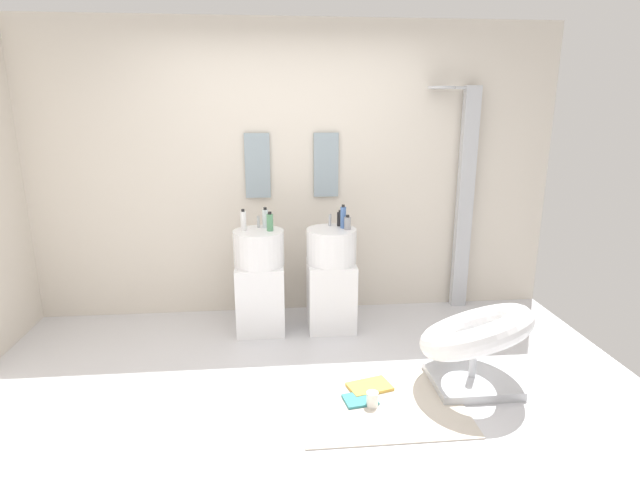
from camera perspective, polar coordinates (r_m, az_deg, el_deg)
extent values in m
cube|color=silver|center=(3.49, -1.66, -18.06)|extent=(4.80, 3.60, 0.04)
cube|color=beige|center=(4.61, -3.21, 7.69)|extent=(4.80, 0.10, 2.60)
cube|color=white|center=(4.36, -6.74, -6.47)|extent=(0.40, 0.40, 0.59)
cylinder|color=white|center=(4.22, -6.92, -0.88)|extent=(0.42, 0.42, 0.29)
cylinder|color=#B7BABF|center=(4.29, -6.98, 2.07)|extent=(0.02, 0.02, 0.10)
cube|color=white|center=(4.39, 1.26, -6.23)|extent=(0.40, 0.40, 0.59)
cylinder|color=white|center=(4.25, 1.29, -0.67)|extent=(0.42, 0.42, 0.29)
cylinder|color=#B7BABF|center=(4.31, 1.13, 2.25)|extent=(0.02, 0.02, 0.10)
cube|color=#8C9EA8|center=(4.53, -7.06, 8.32)|extent=(0.22, 0.03, 0.57)
cube|color=#8C9EA8|center=(4.56, 0.68, 8.47)|extent=(0.22, 0.03, 0.57)
cube|color=#B7BABF|center=(4.87, 16.01, 4.24)|extent=(0.14, 0.08, 2.05)
cylinder|color=#B7BABF|center=(4.72, 15.24, 16.26)|extent=(0.30, 0.02, 0.02)
cylinder|color=#B7BABF|center=(4.65, 13.57, 16.39)|extent=(0.24, 0.24, 0.02)
cube|color=#B7BABF|center=(3.80, 16.70, -14.90)|extent=(0.56, 0.50, 0.06)
cylinder|color=#B7BABF|center=(3.72, 16.90, -12.62)|extent=(0.05, 0.05, 0.34)
torus|color=white|center=(3.63, 17.14, -9.82)|extent=(1.11, 1.11, 0.49)
cube|color=beige|center=(3.48, 6.95, -17.85)|extent=(1.05, 0.82, 0.01)
cube|color=teal|center=(3.48, 4.56, -17.50)|extent=(0.23, 0.19, 0.02)
cube|color=gold|center=(3.61, 5.62, -16.14)|extent=(0.32, 0.25, 0.02)
cylinder|color=white|center=(3.41, 5.93, -17.44)|extent=(0.08, 0.08, 0.10)
cylinder|color=white|center=(4.19, -8.65, 2.12)|extent=(0.05, 0.05, 0.16)
cylinder|color=black|center=(4.17, -8.70, 3.33)|extent=(0.03, 0.03, 0.02)
cylinder|color=#99999E|center=(4.19, 3.12, 1.88)|extent=(0.05, 0.05, 0.11)
cylinder|color=black|center=(4.17, 3.13, 2.71)|extent=(0.03, 0.03, 0.02)
cylinder|color=silver|center=(4.26, -6.19, 2.40)|extent=(0.05, 0.05, 0.15)
cylinder|color=black|center=(4.25, -6.22, 3.55)|extent=(0.03, 0.03, 0.02)
cylinder|color=#4C72B7|center=(4.23, 2.63, 2.54)|extent=(0.05, 0.05, 0.18)
cylinder|color=black|center=(4.21, 2.64, 3.87)|extent=(0.03, 0.03, 0.02)
cylinder|color=#59996B|center=(4.16, -5.67, 1.98)|extent=(0.05, 0.05, 0.14)
cylinder|color=black|center=(4.14, -5.70, 3.05)|extent=(0.03, 0.03, 0.02)
cylinder|color=black|center=(4.32, 2.31, 2.37)|extent=(0.06, 0.06, 0.12)
cylinder|color=black|center=(4.31, 2.32, 3.25)|extent=(0.03, 0.03, 0.02)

